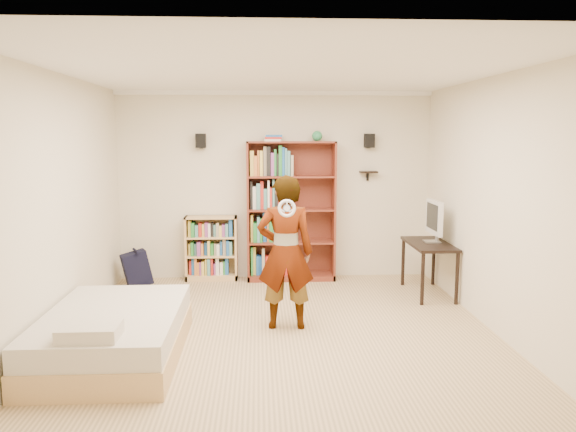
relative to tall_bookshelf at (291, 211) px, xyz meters
name	(u,v)px	position (x,y,z in m)	size (l,w,h in m)	color
ground	(283,335)	(-0.22, -2.32, -1.00)	(4.50, 5.00, 0.01)	tan
room_shell	(283,167)	(-0.22, -2.32, 0.77)	(4.52, 5.02, 2.71)	beige
crown_molding	(282,74)	(-0.22, -2.32, 1.67)	(4.50, 5.00, 0.06)	white
speaker_left	(201,141)	(-1.27, 0.08, 1.00)	(0.14, 0.12, 0.20)	black
speaker_right	(369,141)	(1.13, 0.08, 1.00)	(0.14, 0.12, 0.20)	black
wall_shelf	(369,172)	(1.13, 0.09, 0.55)	(0.25, 0.16, 0.03)	black
tall_bookshelf	(291,211)	(0.00, 0.00, 0.00)	(1.26, 0.37, 1.99)	maroon
low_bookshelf	(211,248)	(-1.15, 0.04, -0.53)	(0.74, 0.28, 0.93)	#D5B773
computer_desk	(428,269)	(1.76, -0.87, -0.65)	(0.50, 1.01, 0.69)	black
imac	(432,221)	(1.80, -0.82, -0.03)	(0.11, 0.55, 0.55)	silver
daybed	(114,328)	(-1.84, -2.81, -0.72)	(1.23, 1.90, 0.56)	beige
person	(285,252)	(-0.18, -2.06, -0.16)	(0.61, 0.40, 1.66)	black
wii_wheel	(287,208)	(-0.18, -2.37, 0.35)	(0.18, 0.18, 0.03)	silver
navy_bag	(137,268)	(-2.15, -0.29, -0.74)	(0.38, 0.24, 0.51)	black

